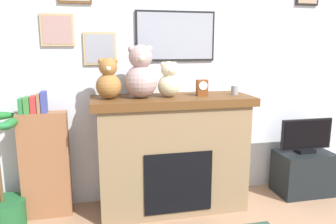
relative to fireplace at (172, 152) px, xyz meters
name	(u,v)px	position (x,y,z in m)	size (l,w,h in m)	color
back_wall	(195,80)	(0.35, 0.34, 0.71)	(5.20, 0.15, 2.60)	silver
fireplace	(172,152)	(0.00, 0.00, 0.00)	(1.61, 0.62, 1.19)	#856A4B
bookshelf	(45,162)	(-1.26, 0.08, -0.03)	(0.46, 0.16, 1.26)	brown
potted_plant	(1,194)	(-1.65, -0.04, -0.27)	(0.47, 0.50, 1.07)	#1E592D
tv_stand	(303,173)	(1.55, -0.02, -0.35)	(0.62, 0.40, 0.49)	black
television	(306,136)	(1.55, -0.02, 0.08)	(0.62, 0.14, 0.39)	black
candle_jar	(235,90)	(0.66, -0.02, 0.63)	(0.07, 0.07, 0.09)	gray
mantel_clock	(202,88)	(0.31, -0.02, 0.67)	(0.11, 0.08, 0.16)	brown
teddy_bear_tan	(109,81)	(-0.62, -0.02, 0.76)	(0.24, 0.24, 0.39)	olive
teddy_bear_brown	(141,74)	(-0.31, -0.02, 0.82)	(0.32, 0.32, 0.51)	#A88B8B
teddy_bear_grey	(169,81)	(-0.04, -0.02, 0.75)	(0.22, 0.22, 0.35)	beige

